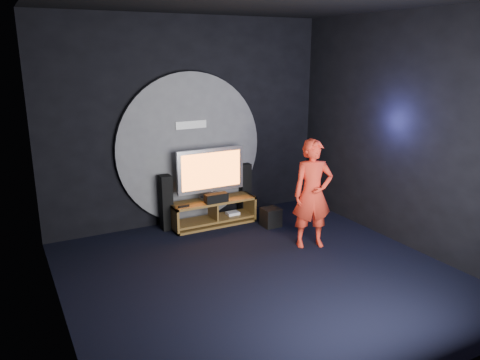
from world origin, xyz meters
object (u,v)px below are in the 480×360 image
object	(u,v)px
media_console	(213,214)
subwoofer	(271,217)
player	(313,194)
tower_speaker_right	(244,188)
tower_speaker_left	(166,203)
tv	(211,172)

from	to	relation	value
media_console	subwoofer	world-z (taller)	media_console
player	tower_speaker_right	bearing A→B (deg)	114.66
tower_speaker_left	tower_speaker_right	bearing A→B (deg)	4.50
tower_speaker_right	player	distance (m)	1.87
media_console	tower_speaker_right	bearing A→B (deg)	21.21
tower_speaker_right	subwoofer	bearing A→B (deg)	-85.16
tv	tower_speaker_right	bearing A→B (deg)	16.62
media_console	tv	size ratio (longest dim) A/B	1.22
tower_speaker_left	tower_speaker_right	xyz separation A→B (m)	(1.56, 0.12, 0.00)
tower_speaker_left	subwoofer	bearing A→B (deg)	-23.34
media_console	tower_speaker_left	bearing A→B (deg)	167.30
tower_speaker_right	subwoofer	distance (m)	0.88
tv	subwoofer	size ratio (longest dim) A/B	3.77
tv	tower_speaker_left	distance (m)	0.92
tower_speaker_left	media_console	bearing A→B (deg)	-12.70
tower_speaker_right	player	world-z (taller)	player
tower_speaker_left	tower_speaker_right	distance (m)	1.56
media_console	subwoofer	xyz separation A→B (m)	(0.84, -0.53, -0.03)
tower_speaker_left	player	xyz separation A→B (m)	(1.74, -1.71, 0.37)
tower_speaker_right	media_console	bearing A→B (deg)	-158.79
tv	tower_speaker_left	world-z (taller)	tv
player	tv	bearing A→B (deg)	140.06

